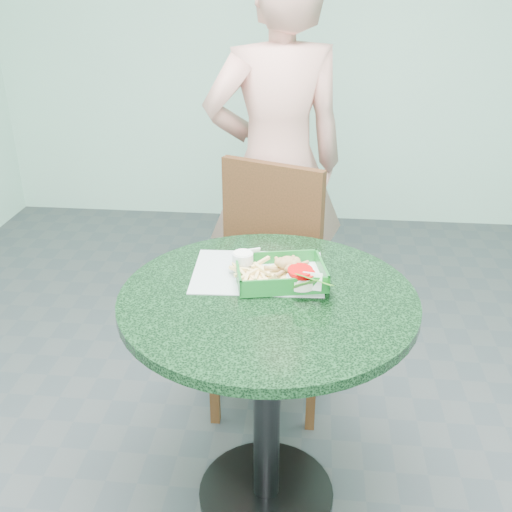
# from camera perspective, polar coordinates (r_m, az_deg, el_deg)

# --- Properties ---
(floor) EXTENTS (4.00, 5.00, 0.02)m
(floor) POSITION_cam_1_polar(r_m,az_deg,el_deg) (2.16, 0.96, -21.71)
(floor) COLOR #303335
(floor) RESTS_ON ground
(wall_back) EXTENTS (4.00, 0.04, 2.80)m
(wall_back) POSITION_cam_1_polar(r_m,az_deg,el_deg) (3.96, 4.46, 22.89)
(wall_back) COLOR silver
(wall_back) RESTS_ON ground
(cafe_table) EXTENTS (0.84, 0.84, 0.75)m
(cafe_table) POSITION_cam_1_polar(r_m,az_deg,el_deg) (1.78, 1.10, -8.97)
(cafe_table) COLOR black
(cafe_table) RESTS_ON floor
(dining_chair) EXTENTS (0.43, 0.43, 0.93)m
(dining_chair) POSITION_cam_1_polar(r_m,az_deg,el_deg) (2.33, 1.26, -1.33)
(dining_chair) COLOR #3C231A
(dining_chair) RESTS_ON floor
(diner_person) EXTENTS (0.79, 0.64, 1.86)m
(diner_person) POSITION_cam_1_polar(r_m,az_deg,el_deg) (2.52, 2.00, 10.48)
(diner_person) COLOR tan
(diner_person) RESTS_ON floor
(placemat) EXTENTS (0.40, 0.31, 0.00)m
(placemat) POSITION_cam_1_polar(r_m,az_deg,el_deg) (1.80, 0.18, -2.11)
(placemat) COLOR #A8B7B6
(placemat) RESTS_ON cafe_table
(food_basket) EXTENTS (0.25, 0.18, 0.05)m
(food_basket) POSITION_cam_1_polar(r_m,az_deg,el_deg) (1.75, 2.32, -2.52)
(food_basket) COLOR #126520
(food_basket) RESTS_ON placemat
(crab_sandwich) EXTENTS (0.11, 0.11, 0.07)m
(crab_sandwich) POSITION_cam_1_polar(r_m,az_deg,el_deg) (1.73, 2.97, -1.66)
(crab_sandwich) COLOR tan
(crab_sandwich) RESTS_ON food_basket
(fries_pile) EXTENTS (0.13, 0.14, 0.05)m
(fries_pile) POSITION_cam_1_polar(r_m,az_deg,el_deg) (1.75, -0.46, -1.68)
(fries_pile) COLOR #FFD67D
(fries_pile) RESTS_ON food_basket
(sauce_ramekin) EXTENTS (0.06, 0.06, 0.04)m
(sauce_ramekin) POSITION_cam_1_polar(r_m,az_deg,el_deg) (1.80, -0.82, -0.42)
(sauce_ramekin) COLOR silver
(sauce_ramekin) RESTS_ON food_basket
(garnish_cup) EXTENTS (0.13, 0.12, 0.05)m
(garnish_cup) POSITION_cam_1_polar(r_m,az_deg,el_deg) (1.67, 4.19, -2.92)
(garnish_cup) COLOR white
(garnish_cup) RESTS_ON food_basket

